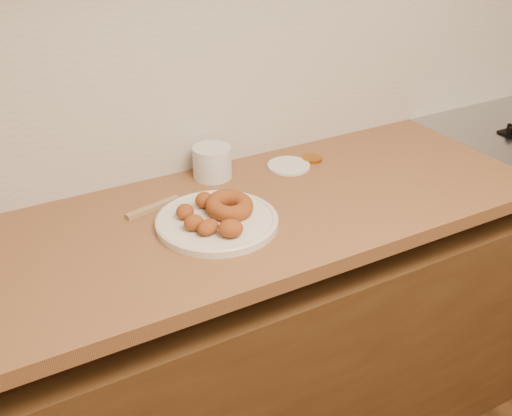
{
  "coord_description": "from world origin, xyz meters",
  "views": [
    {
      "loc": [
        -0.95,
        0.49,
        1.67
      ],
      "look_at": [
        -0.32,
        1.64,
        0.93
      ],
      "focal_mm": 42.0,
      "sensor_mm": 36.0,
      "label": 1
    }
  ],
  "objects": [
    {
      "name": "brass_jar_lid",
      "position": [
        0.0,
        1.86,
        0.91
      ],
      "size": [
        0.08,
        0.08,
        0.01
      ],
      "primitive_type": "cylinder",
      "rotation": [
        0.0,
        0.0,
        -0.35
      ],
      "color": "#AE6C1D",
      "rests_on": "butcher_block"
    },
    {
      "name": "ring_donut",
      "position": [
        -0.38,
        1.67,
        0.94
      ],
      "size": [
        0.17,
        0.17,
        0.05
      ],
      "primitive_type": "torus",
      "rotation": [
        0.1,
        0.0,
        0.63
      ],
      "color": "#94471D",
      "rests_on": "donut_plate"
    },
    {
      "name": "backsplash",
      "position": [
        0.0,
        1.99,
        1.2
      ],
      "size": [
        3.6,
        0.02,
        0.6
      ],
      "primitive_type": "cube",
      "color": "beige",
      "rests_on": "wall_back"
    },
    {
      "name": "donut_plate",
      "position": [
        -0.42,
        1.66,
        0.91
      ],
      "size": [
        0.31,
        0.31,
        0.02
      ],
      "primitive_type": "cylinder",
      "color": "beige",
      "rests_on": "butcher_block"
    },
    {
      "name": "plastic_tub",
      "position": [
        -0.31,
        1.9,
        0.95
      ],
      "size": [
        0.13,
        0.13,
        0.09
      ],
      "primitive_type": "cylinder",
      "rotation": [
        0.0,
        0.0,
        -0.25
      ],
      "color": "silver",
      "rests_on": "butcher_block"
    },
    {
      "name": "butcher_block",
      "position": [
        -0.65,
        1.69,
        0.88
      ],
      "size": [
        2.3,
        0.62,
        0.04
      ],
      "primitive_type": "cube",
      "color": "brown",
      "rests_on": "base_cabinet"
    },
    {
      "name": "tub_lid",
      "position": [
        -0.08,
        1.85,
        0.9
      ],
      "size": [
        0.14,
        0.14,
        0.01
      ],
      "primitive_type": "cylinder",
      "rotation": [
        0.0,
        0.0,
        0.07
      ],
      "color": "silver",
      "rests_on": "butcher_block"
    },
    {
      "name": "wooden_utensil",
      "position": [
        -0.53,
        1.8,
        0.91
      ],
      "size": [
        0.16,
        0.05,
        0.01
      ],
      "primitive_type": "cube",
      "rotation": [
        0.0,
        0.0,
        0.22
      ],
      "color": "#95784F",
      "rests_on": "butcher_block"
    },
    {
      "name": "base_cabinet",
      "position": [
        0.0,
        1.69,
        0.39
      ],
      "size": [
        3.6,
        0.6,
        0.77
      ],
      "primitive_type": "cube",
      "color": "#4F3419",
      "rests_on": "floor"
    },
    {
      "name": "fried_dough_chunks",
      "position": [
        -0.45,
        1.64,
        0.94
      ],
      "size": [
        0.13,
        0.22,
        0.04
      ],
      "color": "#94471D",
      "rests_on": "donut_plate"
    }
  ]
}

